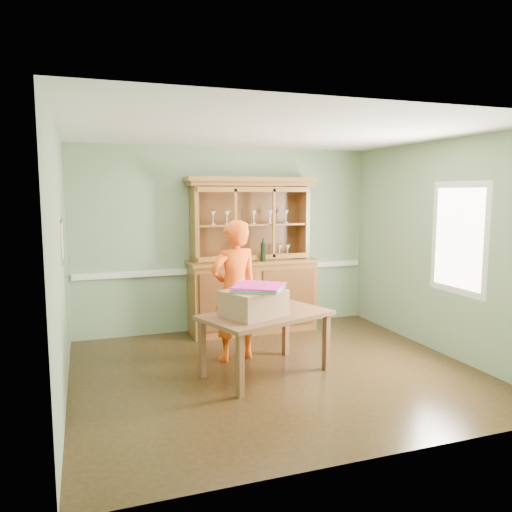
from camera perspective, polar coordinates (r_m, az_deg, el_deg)
name	(u,v)px	position (r m, az deg, el deg)	size (l,w,h in m)	color
floor	(276,372)	(5.89, 2.27, -13.07)	(4.50, 4.50, 0.00)	#422D15
ceiling	(277,131)	(5.55, 2.42, 14.03)	(4.50, 4.50, 0.00)	white
wall_back	(227,239)	(7.45, -3.31, 1.92)	(4.50, 4.50, 0.00)	gray
wall_left	(60,265)	(5.18, -21.48, -0.96)	(4.00, 4.00, 0.00)	gray
wall_right	(442,248)	(6.72, 20.51, 0.88)	(4.00, 4.00, 0.00)	gray
wall_front	(376,288)	(3.79, 13.50, -3.53)	(4.50, 4.50, 0.00)	gray
chair_rail	(228,269)	(7.48, -3.23, -1.53)	(4.41, 0.05, 0.08)	white
framed_map	(63,241)	(5.46, -21.24, 1.56)	(0.03, 0.60, 0.46)	#311F13
window_panel	(458,238)	(6.46, 22.12, 1.90)	(0.03, 0.96, 1.36)	white
china_hutch	(252,278)	(7.37, -0.49, -2.50)	(1.92, 0.63, 2.26)	brown
dining_table	(266,320)	(5.65, 1.11, -7.36)	(1.61, 1.27, 0.70)	brown
cardboard_box	(254,303)	(5.47, -0.27, -5.40)	(0.62, 0.49, 0.29)	#AC7D58
kite_stack	(258,287)	(5.45, 0.18, -3.61)	(0.70, 0.70, 0.05)	yellow
person	(234,291)	(6.07, -2.48, -3.99)	(0.63, 0.41, 1.72)	#FF5610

